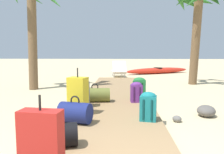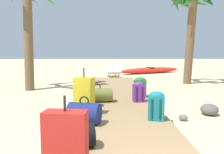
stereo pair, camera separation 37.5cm
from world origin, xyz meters
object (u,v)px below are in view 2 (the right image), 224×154
at_px(suitcase_red, 66,142).
at_px(palm_tree_far_right, 191,9).
at_px(duffel_bag_olive, 97,95).
at_px(kayak, 150,70).
at_px(backpack_purple, 139,91).
at_px(duffel_bag_navy, 84,113).
at_px(suitcase_yellow, 84,96).
at_px(lounge_chair, 113,71).
at_px(duffel_bag_black, 74,136).
at_px(backpack_grey, 86,92).
at_px(backpack_teal, 156,105).
at_px(backpack_green, 140,86).

xyz_separation_m(suitcase_red, palm_tree_far_right, (3.42, 6.45, 2.38)).
relative_size(duffel_bag_olive, palm_tree_far_right, 0.20).
relative_size(suitcase_red, kayak, 0.20).
xyz_separation_m(backpack_purple, duffel_bag_navy, (-1.10, -1.60, -0.07)).
xyz_separation_m(duffel_bag_navy, duffel_bag_olive, (0.14, 1.59, -0.01)).
bearing_deg(suitcase_yellow, kayak, 71.93).
xyz_separation_m(suitcase_red, lounge_chair, (0.62, 8.64, -0.06)).
relative_size(duffel_bag_black, lounge_chair, 0.34).
xyz_separation_m(duffel_bag_olive, palm_tree_far_right, (3.26, 3.34, 2.53)).
bearing_deg(kayak, backpack_grey, -109.32).
height_order(duffel_bag_olive, palm_tree_far_right, palm_tree_far_right).
bearing_deg(backpack_grey, backpack_teal, -35.82).
distance_m(suitcase_yellow, kayak, 9.03).
distance_m(backpack_grey, palm_tree_far_right, 5.68).
distance_m(backpack_teal, duffel_bag_olive, 1.77).
distance_m(duffel_bag_black, kayak, 10.45).
relative_size(suitcase_red, suitcase_yellow, 0.88).
distance_m(suitcase_red, backpack_teal, 2.11).
relative_size(backpack_grey, lounge_chair, 0.38).
height_order(duffel_bag_navy, duffel_bag_black, duffel_bag_navy).
height_order(palm_tree_far_right, lounge_chair, palm_tree_far_right).
relative_size(backpack_teal, duffel_bag_olive, 0.68).
bearing_deg(palm_tree_far_right, duffel_bag_olive, -134.32).
relative_size(suitcase_red, palm_tree_far_right, 0.21).
distance_m(palm_tree_far_right, lounge_chair, 4.30).
relative_size(backpack_green, duffel_bag_black, 0.94).
height_order(suitcase_red, backpack_teal, suitcase_red).
bearing_deg(lounge_chair, backpack_grey, -96.35).
distance_m(backpack_green, suitcase_red, 3.90).
relative_size(suitcase_red, backpack_grey, 1.27).
height_order(lounge_chair, kayak, lounge_chair).
bearing_deg(suitcase_yellow, backpack_purple, 42.54).
distance_m(suitcase_red, backpack_grey, 2.63).
height_order(backpack_purple, suitcase_yellow, suitcase_yellow).
xyz_separation_m(backpack_green, lounge_chair, (-0.61, 4.93, -0.02)).
xyz_separation_m(backpack_purple, duffel_bag_olive, (-0.96, -0.01, -0.08)).
distance_m(lounge_chair, kayak, 2.94).
xyz_separation_m(lounge_chair, kayak, (2.14, 2.01, -0.16)).
height_order(backpack_purple, kayak, backpack_purple).
height_order(backpack_teal, duffel_bag_black, backpack_teal).
xyz_separation_m(backpack_grey, backpack_teal, (1.28, -0.92, -0.06)).
bearing_deg(suitcase_yellow, lounge_chair, 84.29).
distance_m(duffel_bag_navy, lounge_chair, 7.13).
distance_m(backpack_purple, kayak, 7.70).
bearing_deg(duffel_bag_black, suitcase_red, -89.64).
bearing_deg(backpack_teal, palm_tree_far_right, 65.20).
height_order(suitcase_red, palm_tree_far_right, palm_tree_far_right).
xyz_separation_m(suitcase_yellow, kayak, (2.80, 8.58, -0.26)).
bearing_deg(backpack_purple, suitcase_yellow, -137.46).
height_order(duffel_bag_olive, kayak, duffel_bag_olive).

